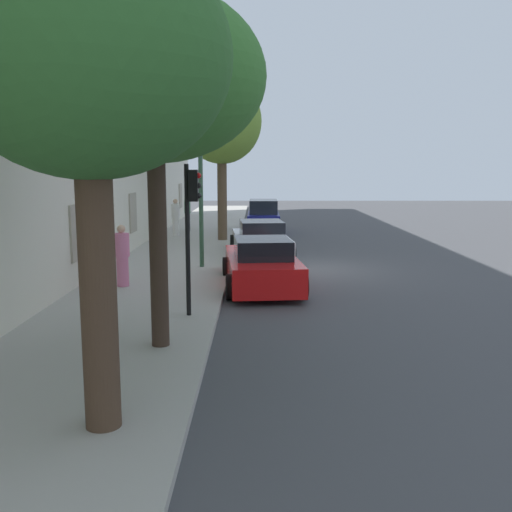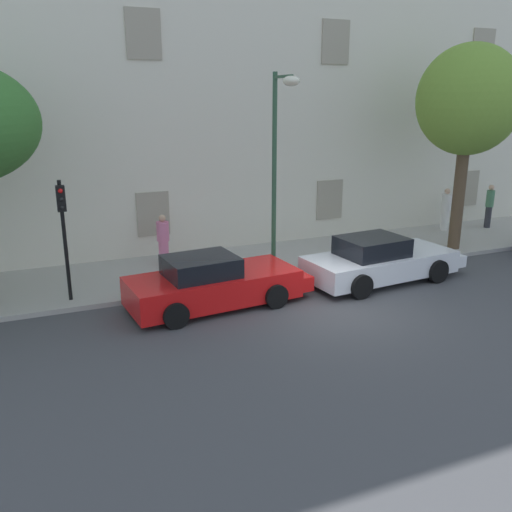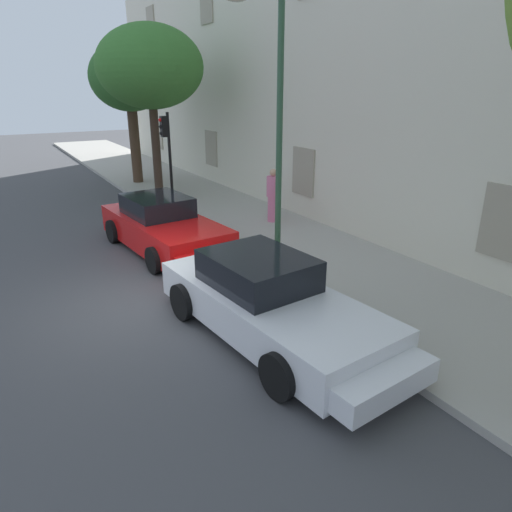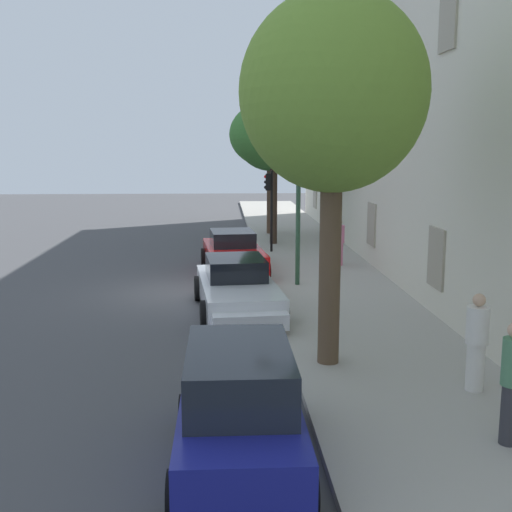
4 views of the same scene
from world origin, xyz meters
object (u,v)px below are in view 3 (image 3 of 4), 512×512
at_px(sportscar_yellow_flank, 275,307).
at_px(tree_midblock, 129,78).
at_px(sportscar_red_lead, 167,229).
at_px(tree_near_kerb, 150,67).
at_px(pedestrian_bystander, 273,195).
at_px(street_lamp, 264,83).
at_px(traffic_light, 167,144).

height_order(sportscar_yellow_flank, tree_midblock, tree_midblock).
height_order(sportscar_red_lead, sportscar_yellow_flank, sportscar_red_lead).
xyz_separation_m(tree_near_kerb, pedestrian_bystander, (5.22, 1.90, -3.82)).
distance_m(sportscar_red_lead, tree_near_kerb, 7.40).
bearing_deg(pedestrian_bystander, sportscar_red_lead, -80.82).
height_order(sportscar_red_lead, tree_midblock, tree_midblock).
distance_m(sportscar_red_lead, sportscar_yellow_flank, 5.30).
bearing_deg(pedestrian_bystander, tree_midblock, -168.40).
distance_m(sportscar_yellow_flank, street_lamp, 4.82).
distance_m(tree_midblock, pedestrian_bystander, 9.34).
relative_size(traffic_light, pedestrian_bystander, 1.95).
xyz_separation_m(sportscar_red_lead, tree_near_kerb, (-5.82, 1.83, 4.18)).
bearing_deg(traffic_light, tree_near_kerb, 171.09).
bearing_deg(street_lamp, sportscar_red_lead, -149.08).
height_order(tree_near_kerb, traffic_light, tree_near_kerb).
bearing_deg(tree_midblock, sportscar_red_lead, -12.35).
distance_m(sportscar_yellow_flank, tree_midblock, 15.02).
height_order(tree_midblock, street_lamp, street_lamp).
height_order(sportscar_red_lead, traffic_light, traffic_light).
xyz_separation_m(sportscar_yellow_flank, tree_midblock, (-14.38, 1.99, 3.86)).
bearing_deg(pedestrian_bystander, street_lamp, -36.12).
distance_m(traffic_light, street_lamp, 6.45).
bearing_deg(sportscar_yellow_flank, tree_midblock, 172.11).
bearing_deg(sportscar_yellow_flank, street_lamp, 152.24).
distance_m(sportscar_yellow_flank, traffic_light, 9.28).
distance_m(tree_near_kerb, tree_midblock, 3.28).
bearing_deg(tree_midblock, pedestrian_bystander, 11.60).
relative_size(sportscar_red_lead, street_lamp, 0.85).
height_order(tree_midblock, traffic_light, tree_midblock).
bearing_deg(street_lamp, tree_midblock, 177.49).
xyz_separation_m(street_lamp, pedestrian_bystander, (-3.08, 2.25, -3.25)).
distance_m(tree_midblock, street_lamp, 11.57).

